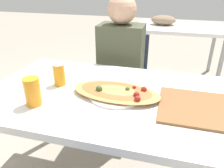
% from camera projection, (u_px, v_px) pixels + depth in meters
% --- Properties ---
extents(dining_table, '(1.32, 0.79, 0.72)m').
position_uv_depth(dining_table, '(108.00, 105.00, 1.20)').
color(dining_table, white).
rests_on(dining_table, ground_plane).
extents(chair_far_seated, '(0.40, 0.40, 0.86)m').
position_uv_depth(chair_far_seated, '(123.00, 77.00, 1.91)').
color(chair_far_seated, '#2D3851').
rests_on(chair_far_seated, ground_plane).
extents(person_seated, '(0.34, 0.26, 1.18)m').
position_uv_depth(person_seated, '(121.00, 59.00, 1.73)').
color(person_seated, '#2D2D38').
rests_on(person_seated, ground_plane).
extents(pizza_main, '(0.48, 0.28, 0.06)m').
position_uv_depth(pizza_main, '(116.00, 92.00, 1.14)').
color(pizza_main, white).
rests_on(pizza_main, dining_table).
extents(soda_can, '(0.07, 0.07, 0.12)m').
position_uv_depth(soda_can, '(59.00, 75.00, 1.24)').
color(soda_can, orange).
rests_on(soda_can, dining_table).
extents(drink_glass, '(0.08, 0.08, 0.14)m').
position_uv_depth(drink_glass, '(33.00, 92.00, 1.04)').
color(drink_glass, orange).
rests_on(drink_glass, dining_table).
extents(serving_tray, '(0.45, 0.33, 0.01)m').
position_uv_depth(serving_tray, '(208.00, 109.00, 1.02)').
color(serving_tray, brown).
rests_on(serving_tray, dining_table).
extents(background_table, '(1.10, 0.80, 0.84)m').
position_uv_depth(background_table, '(177.00, 30.00, 2.85)').
color(background_table, white).
rests_on(background_table, ground_plane).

